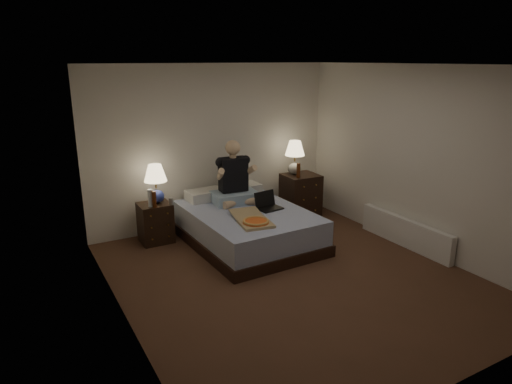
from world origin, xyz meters
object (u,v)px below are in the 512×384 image
radiator (405,232)px  pizza_box (256,222)px  bed (248,227)px  laptop (270,201)px  nightstand_left (155,223)px  beer_bottle_left (154,199)px  nightstand_right (300,196)px  soda_can (171,201)px  beer_bottle_right (298,170)px  lamp_right (295,158)px  lamp_left (156,184)px  person (234,172)px  water_bottle (150,198)px

radiator → pizza_box: bearing=163.7°
bed → laptop: 0.49m
nightstand_left → beer_bottle_left: beer_bottle_left is taller
nightstand_right → radiator: size_ratio=0.45×
soda_can → beer_bottle_right: 2.13m
bed → lamp_right: lamp_right is taller
bed → nightstand_left: nightstand_left is taller
nightstand_left → beer_bottle_right: 2.39m
nightstand_left → soda_can: bearing=-39.8°
lamp_left → soda_can: (0.15, -0.19, -0.23)m
nightstand_right → beer_bottle_right: beer_bottle_right is taller
radiator → soda_can: bearing=148.7°
lamp_right → nightstand_right: bearing=-44.7°
lamp_right → person: person is taller
beer_bottle_left → nightstand_right: bearing=1.0°
bed → beer_bottle_right: size_ratio=8.62×
person → bed: bearing=-86.6°
lamp_right → radiator: 2.12m
bed → lamp_right: bearing=26.8°
lamp_left → pizza_box: bearing=-55.5°
nightstand_left → person: (1.14, -0.28, 0.67)m
nightstand_right → soda_can: nightstand_right is taller
nightstand_left → laptop: 1.68m
lamp_left → beer_bottle_right: (2.26, -0.27, -0.02)m
nightstand_left → person: person is taller
beer_bottle_left → pizza_box: (0.99, -1.11, -0.16)m
pizza_box → radiator: size_ratio=0.47×
beer_bottle_right → person: 1.17m
beer_bottle_left → water_bottle: bearing=124.7°
bed → beer_bottle_right: (1.18, 0.46, 0.59)m
lamp_right → water_bottle: size_ratio=2.24×
beer_bottle_left → pizza_box: 1.50m
laptop → pizza_box: (-0.49, -0.46, -0.08)m
soda_can → laptop: (1.23, -0.65, -0.01)m
beer_bottle_right → nightstand_left: bearing=174.1°
bed → person: (0.01, 0.43, 0.71)m
lamp_right → pizza_box: bearing=-139.1°
nightstand_right → radiator: (0.57, -1.77, -0.16)m
bed → lamp_right: size_ratio=3.54×
beer_bottle_left → pizza_box: size_ratio=0.30×
bed → water_bottle: size_ratio=7.93×
soda_can → lamp_right: bearing=3.3°
pizza_box → lamp_left: bearing=133.6°
nightstand_right → lamp_left: bearing=178.5°
beer_bottle_left → person: 1.22m
bed → radiator: 2.23m
nightstand_right → bed: bearing=-154.2°
water_bottle → radiator: bearing=-29.8°
nightstand_left → radiator: nightstand_left is taller
beer_bottle_right → pizza_box: 1.74m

